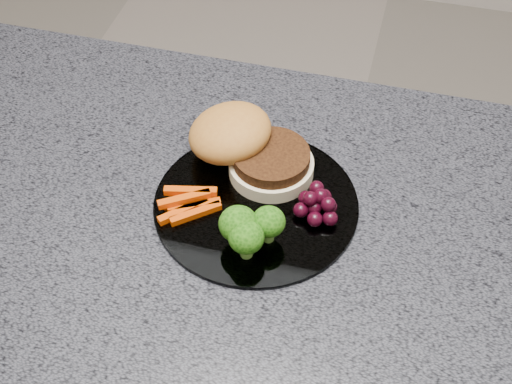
# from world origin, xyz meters

# --- Properties ---
(countertop) EXTENTS (1.20, 0.60, 0.04)m
(countertop) POSITION_xyz_m (0.00, 0.00, 0.88)
(countertop) COLOR #44454D
(countertop) RESTS_ON island_cabinet
(plate) EXTENTS (0.26, 0.26, 0.01)m
(plate) POSITION_xyz_m (-0.03, 0.02, 0.90)
(plate) COLOR white
(plate) RESTS_ON countertop
(burger) EXTENTS (0.19, 0.15, 0.06)m
(burger) POSITION_xyz_m (-0.07, 0.09, 0.93)
(burger) COLOR #F8E2AF
(burger) RESTS_ON plate
(carrot_sticks) EXTENTS (0.08, 0.07, 0.02)m
(carrot_sticks) POSITION_xyz_m (-0.11, -0.01, 0.91)
(carrot_sticks) COLOR #CC3F03
(carrot_sticks) RESTS_ON plate
(broccoli) EXTENTS (0.08, 0.07, 0.06)m
(broccoli) POSITION_xyz_m (-0.03, -0.05, 0.94)
(broccoli) COLOR #5C8E33
(broccoli) RESTS_ON plate
(grape_bunch) EXTENTS (0.06, 0.06, 0.03)m
(grape_bunch) POSITION_xyz_m (0.04, 0.02, 0.92)
(grape_bunch) COLOR black
(grape_bunch) RESTS_ON plate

